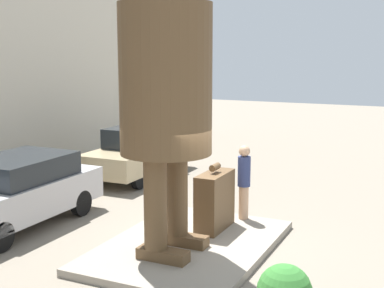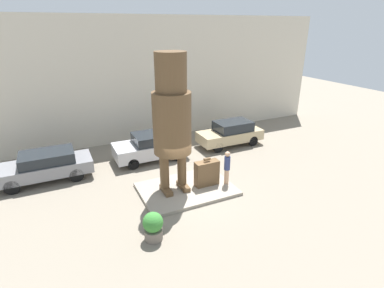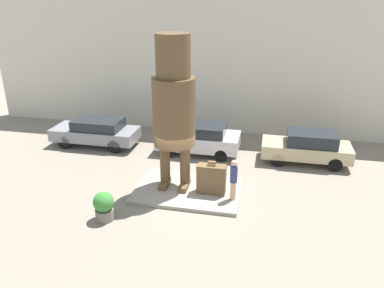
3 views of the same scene
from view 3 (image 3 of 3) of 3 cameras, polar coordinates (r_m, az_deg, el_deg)
The scene contains 10 objects.
ground_plane at distance 15.67m, azimuth -0.60°, elevation -7.27°, with size 60.00×60.00×0.00m, color gray.
pedestal at distance 15.64m, azimuth -0.60°, elevation -7.03°, with size 4.32×3.03×0.15m.
building_backdrop at distance 21.69m, azimuth 3.99°, elevation 12.11°, with size 28.00×0.60×7.90m.
statue_figure at distance 14.51m, azimuth -2.79°, elevation 6.41°, with size 1.67×1.67×6.19m.
giant_suitcase at distance 15.03m, azimuth 2.98°, elevation -5.35°, with size 1.15×0.47×1.41m.
tourist at distance 14.51m, azimuth 6.36°, elevation -5.18°, with size 0.29×0.29×1.68m.
parked_car_grey at distance 20.66m, azimuth -14.39°, elevation 1.91°, with size 4.56×1.79×1.49m.
parked_car_silver at distance 19.04m, azimuth 1.11°, elevation 0.94°, with size 4.17×1.85×1.56m.
parked_car_tan at distance 18.79m, azimuth 17.17°, elevation -0.38°, with size 4.17×1.70×1.57m.
planter_pot at distance 13.99m, azimuth -13.28°, elevation -9.13°, with size 0.75×0.75×1.10m.
Camera 3 is at (3.02, -13.33, 7.68)m, focal length 35.00 mm.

